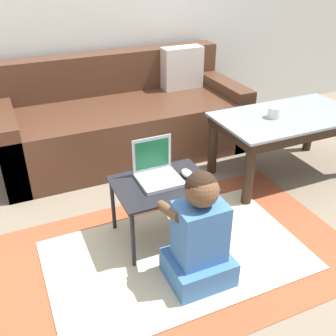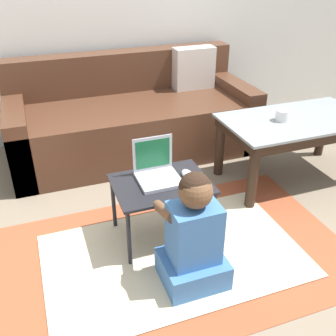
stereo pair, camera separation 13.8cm
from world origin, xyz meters
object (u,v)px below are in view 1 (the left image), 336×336
object	(u,v)px
laptop	(158,173)
couch	(124,120)
cup_on_table	(274,112)
computer_mouse	(187,173)
coffee_table	(287,125)
laptop_desk	(162,189)
person_seated	(199,236)

from	to	relation	value
laptop	couch	bearing A→B (deg)	81.56
cup_on_table	computer_mouse	bearing A→B (deg)	-159.45
computer_mouse	cup_on_table	world-z (taller)	cup_on_table
coffee_table	cup_on_table	distance (m)	0.17
coffee_table	laptop_desk	world-z (taller)	coffee_table
person_seated	couch	bearing A→B (deg)	85.17
computer_mouse	cup_on_table	size ratio (longest dim) A/B	1.14
laptop_desk	computer_mouse	bearing A→B (deg)	3.81
couch	laptop	xyz separation A→B (m)	(-0.17, -1.16, 0.14)
coffee_table	laptop	world-z (taller)	laptop
coffee_table	laptop	bearing A→B (deg)	-166.52
computer_mouse	couch	bearing A→B (deg)	89.95
couch	laptop	world-z (taller)	couch
coffee_table	cup_on_table	xyz separation A→B (m)	(-0.13, 0.01, 0.11)
couch	laptop_desk	world-z (taller)	couch
coffee_table	cup_on_table	size ratio (longest dim) A/B	11.63
laptop	cup_on_table	bearing A→B (deg)	15.40
laptop	laptop_desk	bearing A→B (deg)	-81.58
coffee_table	laptop	xyz separation A→B (m)	(-1.15, -0.28, 0.00)
coffee_table	computer_mouse	size ratio (longest dim) A/B	10.21
couch	cup_on_table	world-z (taller)	couch
laptop_desk	laptop	world-z (taller)	laptop
laptop	cup_on_table	size ratio (longest dim) A/B	2.62
person_seated	cup_on_table	size ratio (longest dim) A/B	7.18
couch	cup_on_table	bearing A→B (deg)	-46.00
person_seated	laptop	bearing A→B (deg)	94.52
laptop	person_seated	xyz separation A→B (m)	(0.04, -0.45, -0.13)
computer_mouse	cup_on_table	xyz separation A→B (m)	(0.85, 0.32, 0.13)
computer_mouse	person_seated	bearing A→B (deg)	-108.06
person_seated	cup_on_table	xyz separation A→B (m)	(0.99, 0.74, 0.24)
person_seated	laptop_desk	bearing A→B (deg)	94.05
laptop_desk	person_seated	world-z (taller)	person_seated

